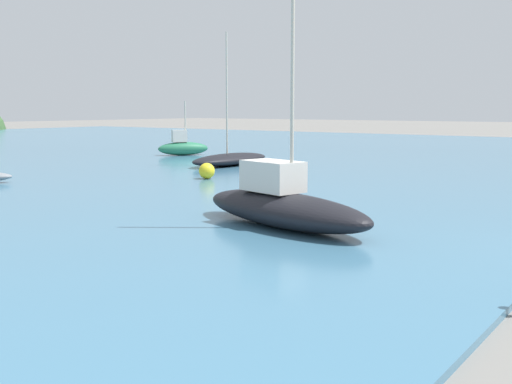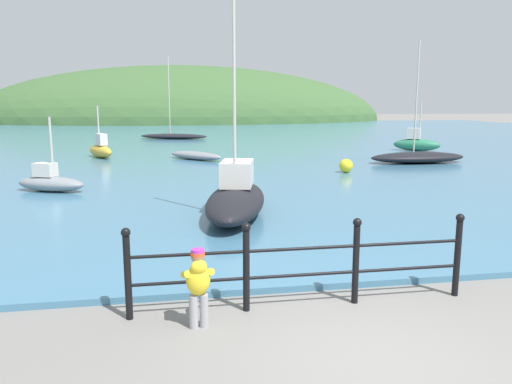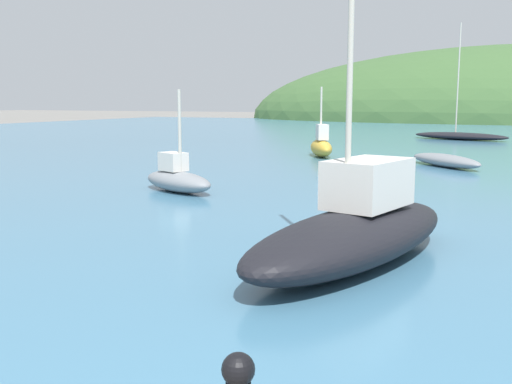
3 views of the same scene
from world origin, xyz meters
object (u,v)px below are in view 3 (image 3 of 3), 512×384
Objects in this scene: boat_blue_hull at (321,146)px; boat_mid_harbor at (460,135)px; boat_red_dinghy at (356,229)px; boat_twin_mast at (177,179)px; boat_white_sailboat at (445,160)px.

boat_blue_hull is 12.28m from boat_mid_harbor.
boat_mid_harbor reaches higher than boat_blue_hull.
boat_red_dinghy reaches higher than boat_twin_mast.
boat_white_sailboat is (-0.31, 11.69, -0.23)m from boat_red_dinghy.
boat_white_sailboat is 8.95m from boat_twin_mast.
boat_mid_harbor is at bearing 92.62° from boat_red_dinghy.
boat_twin_mast is at bearing -122.11° from boat_white_sailboat.
boat_mid_harbor reaches higher than boat_red_dinghy.
boat_mid_harbor is 2.51× the size of boat_twin_mast.
boat_white_sailboat is at bearing -86.41° from boat_mid_harbor.
boat_red_dinghy reaches higher than boat_white_sailboat.
boat_blue_hull is (-4.74, 13.30, -0.04)m from boat_red_dinghy.
boat_twin_mast is (-0.33, -9.19, -0.10)m from boat_blue_hull.
boat_twin_mast is (-3.92, -20.93, 0.07)m from boat_mid_harbor.
boat_blue_hull reaches higher than boat_twin_mast.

